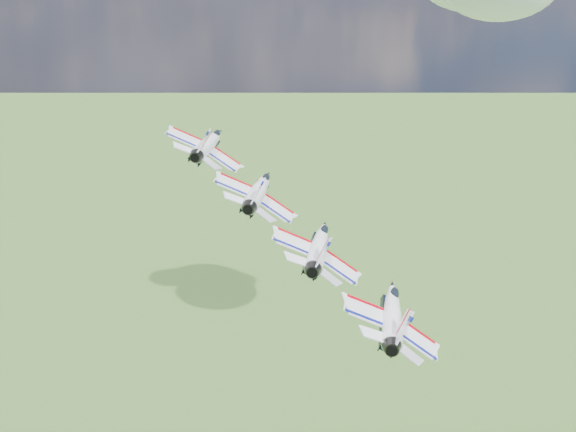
% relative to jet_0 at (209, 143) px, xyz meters
% --- Properties ---
extents(jet_0, '(10.68, 14.49, 8.40)m').
position_rel_jet_0_xyz_m(jet_0, '(0.00, 0.00, 0.00)').
color(jet_0, white).
extents(jet_1, '(10.68, 14.49, 8.40)m').
position_rel_jet_0_xyz_m(jet_1, '(7.76, -8.00, -3.23)').
color(jet_1, silver).
extents(jet_2, '(10.68, 14.49, 8.40)m').
position_rel_jet_0_xyz_m(jet_2, '(15.51, -16.00, -6.46)').
color(jet_2, white).
extents(jet_3, '(10.68, 14.49, 8.40)m').
position_rel_jet_0_xyz_m(jet_3, '(23.27, -24.00, -9.69)').
color(jet_3, white).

